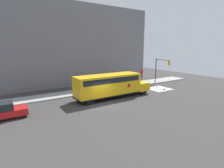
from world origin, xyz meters
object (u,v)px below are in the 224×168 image
Objects in this scene: school_bus at (110,85)px; traffic_light at (161,67)px; parked_car at (1,111)px; stop_sign at (142,75)px.

traffic_light is at bearing 12.05° from school_bus.
school_bus is 12.05m from parked_car.
traffic_light is (3.06, -1.46, 1.32)m from stop_sign.
school_bus is 2.30× the size of traffic_light.
stop_sign reaches higher than parked_car.
traffic_light is (24.06, 2.93, 2.30)m from parked_car.
stop_sign is at bearing 154.46° from traffic_light.
stop_sign is at bearing 11.82° from parked_car.
school_bus is 9.86m from stop_sign.
parked_car is 1.59× the size of stop_sign.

